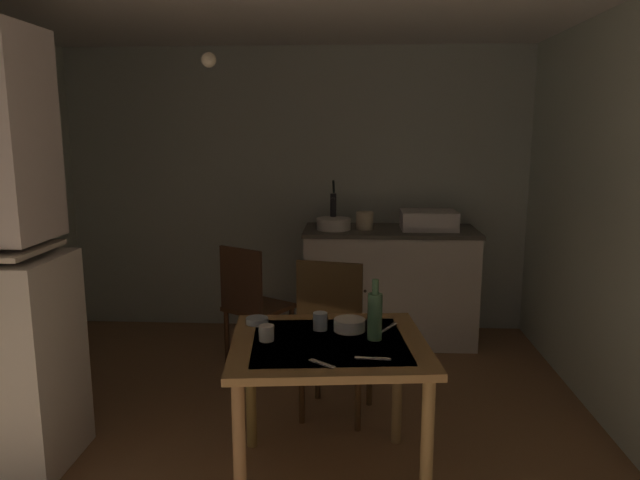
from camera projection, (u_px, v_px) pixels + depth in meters
name	position (u px, v px, depth m)	size (l,w,h in m)	color
ground_plane	(261.00, 449.00, 3.22)	(5.20, 5.20, 0.00)	#8E6845
wall_back	(296.00, 190.00, 5.11)	(4.04, 0.10, 2.41)	silver
counter_cabinet	(389.00, 285.00, 4.84)	(1.39, 0.64, 0.93)	silver
sink_basin	(429.00, 220.00, 4.72)	(0.44, 0.34, 0.15)	white
hand_pump	(333.00, 207.00, 4.79)	(0.05, 0.27, 0.39)	#232328
mixing_bowl_counter	(334.00, 224.00, 4.72)	(0.28, 0.28, 0.09)	white
stoneware_crock	(365.00, 221.00, 4.73)	(0.14, 0.14, 0.14)	beige
dining_table	(329.00, 361.00, 2.81)	(1.00, 0.92, 0.73)	olive
chair_far_side	(334.00, 337.00, 3.46)	(0.48, 0.48, 1.00)	#4C321A
chair_by_counter	(253.00, 303.00, 4.25)	(0.55, 0.55, 0.91)	#492C18
serving_bowl_wide	(349.00, 325.00, 2.93)	(0.16, 0.16, 0.06)	white
soup_bowl_small	(258.00, 321.00, 3.04)	(0.12, 0.12, 0.03)	#9EB2C6
mug_tall	(320.00, 321.00, 2.94)	(0.07, 0.07, 0.09)	#9EB2C6
mug_dark	(266.00, 333.00, 2.79)	(0.07, 0.07, 0.07)	white
glass_bottle	(375.00, 315.00, 2.79)	(0.07, 0.07, 0.29)	#4C7F56
table_knife	(388.00, 328.00, 2.97)	(0.17, 0.02, 0.01)	silver
teaspoon_near_bowl	(373.00, 358.00, 2.57)	(0.16, 0.02, 0.01)	beige
teaspoon_by_cup	(322.00, 363.00, 2.51)	(0.14, 0.02, 0.01)	beige
pendant_bulb	(209.00, 60.00, 3.15)	(0.08, 0.08, 0.08)	#F9EFCC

